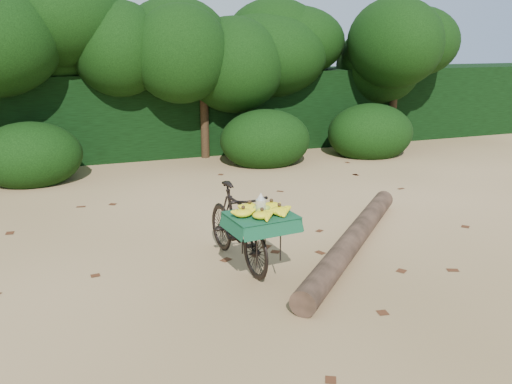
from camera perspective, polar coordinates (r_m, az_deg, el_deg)
name	(u,v)px	position (r m, az deg, el deg)	size (l,w,h in m)	color
ground	(278,243)	(6.93, 2.36, -5.40)	(80.00, 80.00, 0.00)	tan
vendor_bicycle	(238,225)	(6.15, -1.90, -3.52)	(0.72, 1.69, 0.93)	black
fallen_log	(353,239)	(6.79, 10.20, -4.89)	(0.27, 0.27, 3.75)	brown
hedge_backdrop	(172,112)	(12.61, -8.81, 8.33)	(26.00, 1.80, 1.80)	black
tree_row	(147,64)	(11.62, -11.43, 13.02)	(14.50, 2.00, 4.00)	black
bush_clumps	(219,146)	(10.89, -3.95, 4.90)	(8.80, 1.70, 0.90)	black
leaf_litter	(260,227)	(7.50, 0.44, -3.68)	(7.00, 7.30, 0.01)	#492513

